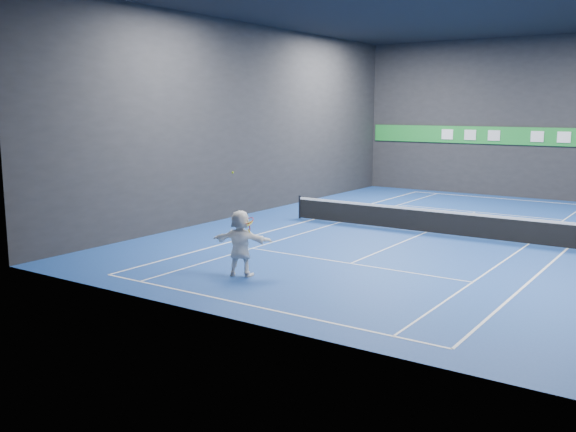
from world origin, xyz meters
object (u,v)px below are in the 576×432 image
Objects in this scene: player at (241,243)px; tennis_ball at (233,173)px; tennis_racket at (249,223)px; tennis_net at (426,220)px.

tennis_ball is at bearing -38.18° from player.
tennis_racket is at bearing 169.74° from player.
tennis_ball is 1.62m from tennis_racket.
player is 9.88m from tennis_net.
tennis_ball is 10.17m from tennis_net.
tennis_net is at bearing -121.05° from player.
tennis_net is 9.83m from tennis_racket.
player is 3.36× the size of tennis_racket.
tennis_net is (2.42, 9.53, -2.61)m from tennis_ball.
tennis_ball reaches higher than tennis_racket.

